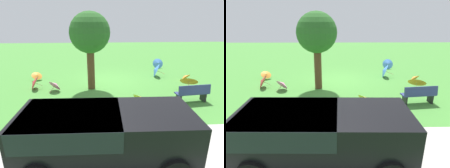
# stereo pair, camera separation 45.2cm
# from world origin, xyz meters

# --- Properties ---
(ground) EXTENTS (40.00, 40.00, 0.00)m
(ground) POSITION_xyz_m (0.00, 0.00, 0.00)
(ground) COLOR #478C38
(road_strip) EXTENTS (40.00, 3.61, 0.01)m
(road_strip) POSITION_xyz_m (0.00, 7.31, 0.00)
(road_strip) COLOR #B2AFA8
(road_strip) RESTS_ON ground
(van_dark) EXTENTS (4.63, 2.19, 1.53)m
(van_dark) POSITION_xyz_m (0.53, 7.17, 0.91)
(van_dark) COLOR black
(van_dark) RESTS_ON ground
(park_bench) EXTENTS (1.65, 0.66, 0.90)m
(park_bench) POSITION_xyz_m (-3.84, 3.46, 0.47)
(park_bench) COLOR navy
(park_bench) RESTS_ON ground
(shade_tree) EXTENTS (2.16, 2.16, 4.19)m
(shade_tree) POSITION_xyz_m (1.01, 1.22, 3.03)
(shade_tree) COLOR brown
(shade_tree) RESTS_ON ground
(parasol_orange_0) EXTENTS (1.23, 1.18, 0.90)m
(parasol_orange_0) POSITION_xyz_m (-4.41, 1.78, 0.55)
(parasol_orange_0) COLOR tan
(parasol_orange_0) RESTS_ON ground
(parasol_blue_0) EXTENTS (0.82, 0.79, 0.79)m
(parasol_blue_0) POSITION_xyz_m (-4.09, -3.08, 0.40)
(parasol_blue_0) COLOR tan
(parasol_blue_0) RESTS_ON ground
(parasol_orange_1) EXTENTS (0.87, 0.87, 0.56)m
(parasol_orange_1) POSITION_xyz_m (4.56, -0.46, 0.34)
(parasol_orange_1) COLOR tan
(parasol_orange_1) RESTS_ON ground
(parasol_pink_0) EXTENTS (0.91, 0.89, 0.69)m
(parasol_pink_0) POSITION_xyz_m (2.97, 1.54, 0.37)
(parasol_pink_0) COLOR tan
(parasol_pink_0) RESTS_ON ground
(parasol_yellow_0) EXTENTS (0.90, 0.92, 0.63)m
(parasol_yellow_0) POSITION_xyz_m (-1.34, 3.56, 0.33)
(parasol_yellow_0) COLOR tan
(parasol_yellow_0) RESTS_ON ground
(parasol_orange_2) EXTENTS (0.88, 0.86, 0.60)m
(parasol_orange_2) POSITION_xyz_m (-4.82, 0.32, 0.30)
(parasol_orange_2) COLOR tan
(parasol_orange_2) RESTS_ON ground
(parasol_red_0) EXTENTS (0.75, 0.88, 0.81)m
(parasol_red_0) POSITION_xyz_m (4.24, 1.16, 0.41)
(parasol_red_0) COLOR tan
(parasol_red_0) RESTS_ON ground
(parasol_blue_1) EXTENTS (1.00, 1.01, 0.92)m
(parasol_blue_1) POSITION_xyz_m (-3.24, -0.86, 0.46)
(parasol_blue_1) COLOR tan
(parasol_blue_1) RESTS_ON ground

